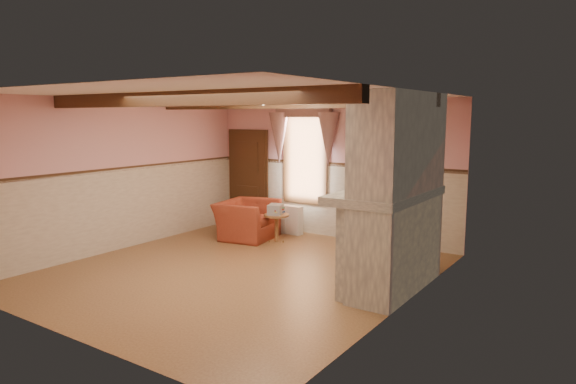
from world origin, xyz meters
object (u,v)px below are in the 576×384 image
Objects in this scene: radiator at (287,219)px; bowl at (386,188)px; mantel_clock at (404,179)px; side_table at (277,228)px; oil_lamp at (399,178)px; armchair at (247,220)px.

bowl reaches higher than radiator.
radiator is 2.92× the size of mantel_clock.
bowl is at bearing -25.38° from side_table.
side_table is at bearing 154.62° from bowl.
oil_lamp is at bearing -17.72° from side_table.
armchair is 3.83m from oil_lamp.
bowl is at bearing -90.00° from oil_lamp.
mantel_clock reaches higher than radiator.
oil_lamp is (0.00, 0.45, 0.10)m from bowl.
oil_lamp is (3.11, -1.65, 1.26)m from radiator.
armchair is at bearing 166.90° from oil_lamp.
side_table is at bearing -68.79° from radiator.
mantel_clock is (3.55, -0.61, 1.14)m from armchair.
mantel_clock is (0.00, 0.66, 0.06)m from bowl.
bowl is 0.66m from mantel_clock.
bowl is at bearing -90.00° from mantel_clock.
mantel_clock is at bearing -13.78° from side_table.
armchair is at bearing 160.28° from bowl.
armchair is 4.90× the size of mantel_clock.
armchair is at bearing 170.22° from mantel_clock.
oil_lamp reaches higher than armchair.
oil_lamp reaches higher than radiator.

